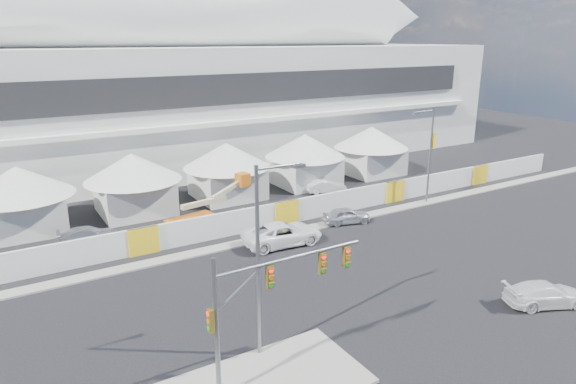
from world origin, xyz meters
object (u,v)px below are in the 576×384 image
boom_lift (200,218)px  sedan_silver (347,215)px  streetlight_curb (429,149)px  pickup_curb (282,234)px  streetlight_median (263,249)px  pickup_near (545,294)px  traffic_mast (254,312)px  lot_car_a (326,186)px  lot_car_c (88,235)px

boom_lift → sedan_silver: bearing=-34.2°
sedan_silver → streetlight_curb: 10.67m
sedan_silver → pickup_curb: bearing=114.8°
sedan_silver → streetlight_median: 20.22m
pickup_near → streetlight_curb: (8.14, 17.56, 4.50)m
pickup_near → traffic_mast: (-17.95, 2.19, 3.07)m
lot_car_a → traffic_mast: traffic_mast is taller
pickup_curb → boom_lift: 7.41m
streetlight_curb → traffic_mast: bearing=-149.5°
lot_car_c → traffic_mast: traffic_mast is taller
pickup_curb → traffic_mast: traffic_mast is taller
streetlight_median → streetlight_curb: 27.90m
lot_car_a → traffic_mast: (-20.10, -23.00, 3.12)m
pickup_curb → lot_car_c: (-12.53, 7.84, -0.21)m
lot_car_a → streetlight_median: streetlight_median is taller
pickup_curb → streetlight_median: bearing=150.3°
lot_car_a → boom_lift: bearing=122.2°
streetlight_median → streetlight_curb: streetlight_median is taller
pickup_near → boom_lift: size_ratio=0.61×
pickup_curb → traffic_mast: 16.88m
pickup_curb → streetlight_median: 14.82m
lot_car_c → boom_lift: bearing=-97.1°
lot_car_a → sedan_silver: bearing=175.7°
sedan_silver → pickup_near: size_ratio=0.84×
streetlight_median → boom_lift: 18.65m
streetlight_median → pickup_near: bearing=-14.6°
sedan_silver → boom_lift: 12.22m
pickup_near → streetlight_curb: bearing=-2.1°
pickup_near → lot_car_a: size_ratio=1.22×
lot_car_a → lot_car_c: 23.21m
traffic_mast → streetlight_curb: size_ratio=0.85×
sedan_silver → boom_lift: (-11.18, 4.91, 0.38)m
pickup_near → lot_car_c: (-21.02, 23.70, -0.06)m
sedan_silver → streetlight_median: streetlight_median is taller
sedan_silver → streetlight_curb: (9.65, 0.51, 4.51)m
lot_car_a → streetlight_curb: 10.72m
lot_car_c → boom_lift: boom_lift is taller
pickup_curb → streetlight_curb: size_ratio=0.68×
lot_car_a → boom_lift: size_ratio=0.50×
sedan_silver → traffic_mast: bearing=147.3°
pickup_curb → lot_car_c: bearing=62.5°
streetlight_curb → boom_lift: bearing=168.1°
sedan_silver → pickup_curb: pickup_curb is taller
traffic_mast → streetlight_median: (1.56, 2.06, 1.84)m
pickup_curb → streetlight_median: size_ratio=0.64×
lot_car_a → streetlight_curb: streetlight_curb is taller
streetlight_median → boom_lift: streetlight_median is taller
lot_car_c → streetlight_median: 20.60m
boom_lift → lot_car_a: bearing=1.8°
streetlight_median → streetlight_curb: bearing=28.5°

